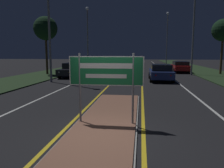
{
  "coord_description": "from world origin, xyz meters",
  "views": [
    {
      "loc": [
        1.13,
        -6.2,
        2.41
      ],
      "look_at": [
        0.0,
        2.34,
        1.2
      ],
      "focal_mm": 35.0,
      "sensor_mm": 36.0,
      "label": 1
    }
  ],
  "objects_px": {
    "streetlight_right_near": "(194,12)",
    "car_receding_0": "(161,72)",
    "streetlight_left_far": "(88,33)",
    "streetlight_right_far": "(167,31)",
    "car_approaching_0": "(73,70)",
    "highway_sign": "(106,74)",
    "car_receding_1": "(180,66)",
    "streetlight_left_near": "(48,0)"
  },
  "relations": [
    {
      "from": "streetlight_left_near",
      "to": "highway_sign",
      "type": "bearing_deg",
      "value": -58.53
    },
    {
      "from": "highway_sign",
      "to": "streetlight_left_near",
      "type": "distance_m",
      "value": 13.08
    },
    {
      "from": "streetlight_left_far",
      "to": "car_approaching_0",
      "type": "distance_m",
      "value": 9.91
    },
    {
      "from": "streetlight_right_far",
      "to": "car_receding_1",
      "type": "distance_m",
      "value": 18.3
    },
    {
      "from": "streetlight_right_far",
      "to": "highway_sign",
      "type": "bearing_deg",
      "value": -99.13
    },
    {
      "from": "streetlight_left_near",
      "to": "streetlight_left_far",
      "type": "relative_size",
      "value": 1.28
    },
    {
      "from": "car_receding_0",
      "to": "streetlight_right_far",
      "type": "bearing_deg",
      "value": 82.7
    },
    {
      "from": "streetlight_left_far",
      "to": "car_receding_1",
      "type": "relative_size",
      "value": 1.81
    },
    {
      "from": "car_receding_0",
      "to": "car_receding_1",
      "type": "xyz_separation_m",
      "value": [
        3.17,
        8.83,
        -0.0
      ]
    },
    {
      "from": "highway_sign",
      "to": "streetlight_right_far",
      "type": "height_order",
      "value": "streetlight_right_far"
    },
    {
      "from": "highway_sign",
      "to": "car_receding_1",
      "type": "relative_size",
      "value": 0.51
    },
    {
      "from": "streetlight_left_near",
      "to": "streetlight_left_far",
      "type": "height_order",
      "value": "streetlight_left_near"
    },
    {
      "from": "streetlight_right_far",
      "to": "car_approaching_0",
      "type": "bearing_deg",
      "value": -116.48
    },
    {
      "from": "car_approaching_0",
      "to": "highway_sign",
      "type": "bearing_deg",
      "value": -68.36
    },
    {
      "from": "highway_sign",
      "to": "streetlight_right_far",
      "type": "distance_m",
      "value": 39.55
    },
    {
      "from": "streetlight_right_near",
      "to": "car_receding_0",
      "type": "distance_m",
      "value": 9.01
    },
    {
      "from": "streetlight_left_far",
      "to": "streetlight_right_far",
      "type": "relative_size",
      "value": 0.83
    },
    {
      "from": "streetlight_right_near",
      "to": "streetlight_right_far",
      "type": "height_order",
      "value": "streetlight_right_near"
    },
    {
      "from": "streetlight_right_near",
      "to": "streetlight_right_far",
      "type": "bearing_deg",
      "value": 91.31
    },
    {
      "from": "streetlight_left_near",
      "to": "car_receding_0",
      "type": "relative_size",
      "value": 2.36
    },
    {
      "from": "streetlight_right_near",
      "to": "streetlight_left_far",
      "type": "bearing_deg",
      "value": 157.79
    },
    {
      "from": "streetlight_left_near",
      "to": "car_approaching_0",
      "type": "xyz_separation_m",
      "value": [
        0.54,
        4.25,
        -5.86
      ]
    },
    {
      "from": "highway_sign",
      "to": "streetlight_left_near",
      "type": "height_order",
      "value": "streetlight_left_near"
    },
    {
      "from": "streetlight_left_far",
      "to": "car_receding_1",
      "type": "height_order",
      "value": "streetlight_left_far"
    },
    {
      "from": "car_receding_0",
      "to": "car_approaching_0",
      "type": "distance_m",
      "value": 8.9
    },
    {
      "from": "car_receding_0",
      "to": "streetlight_left_far",
      "type": "bearing_deg",
      "value": 130.59
    },
    {
      "from": "streetlight_right_far",
      "to": "car_receding_1",
      "type": "height_order",
      "value": "streetlight_right_far"
    },
    {
      "from": "streetlight_left_far",
      "to": "streetlight_right_near",
      "type": "distance_m",
      "value": 14.19
    },
    {
      "from": "streetlight_left_far",
      "to": "car_approaching_0",
      "type": "height_order",
      "value": "streetlight_left_far"
    },
    {
      "from": "streetlight_right_near",
      "to": "car_receding_0",
      "type": "relative_size",
      "value": 2.4
    },
    {
      "from": "car_receding_1",
      "to": "streetlight_right_far",
      "type": "bearing_deg",
      "value": 89.42
    },
    {
      "from": "streetlight_right_near",
      "to": "car_receding_1",
      "type": "relative_size",
      "value": 2.36
    },
    {
      "from": "streetlight_left_near",
      "to": "car_receding_0",
      "type": "bearing_deg",
      "value": 13.85
    },
    {
      "from": "streetlight_right_near",
      "to": "car_approaching_0",
      "type": "bearing_deg",
      "value": -164.47
    },
    {
      "from": "streetlight_left_near",
      "to": "streetlight_right_near",
      "type": "relative_size",
      "value": 0.98
    },
    {
      "from": "streetlight_left_near",
      "to": "streetlight_left_far",
      "type": "bearing_deg",
      "value": 90.08
    },
    {
      "from": "streetlight_left_far",
      "to": "streetlight_right_far",
      "type": "xyz_separation_m",
      "value": [
        12.58,
        15.32,
        1.51
      ]
    },
    {
      "from": "streetlight_right_far",
      "to": "car_approaching_0",
      "type": "xyz_separation_m",
      "value": [
        -12.02,
        -24.12,
        -6.02
      ]
    },
    {
      "from": "car_receding_0",
      "to": "car_receding_1",
      "type": "distance_m",
      "value": 9.38
    },
    {
      "from": "highway_sign",
      "to": "car_receding_0",
      "type": "height_order",
      "value": "highway_sign"
    },
    {
      "from": "streetlight_left_far",
      "to": "streetlight_right_near",
      "type": "xyz_separation_m",
      "value": [
        13.06,
        -5.33,
        1.56
      ]
    },
    {
      "from": "car_receding_0",
      "to": "highway_sign",
      "type": "bearing_deg",
      "value": -102.84
    }
  ]
}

